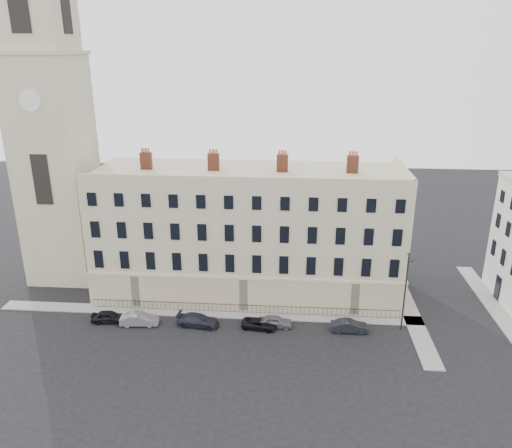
# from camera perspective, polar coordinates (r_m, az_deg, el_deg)

# --- Properties ---
(ground) EXTENTS (160.00, 160.00, 0.00)m
(ground) POSITION_cam_1_polar(r_m,az_deg,el_deg) (52.90, 4.57, -13.25)
(ground) COLOR black
(ground) RESTS_ON ground
(terrace) EXTENTS (36.22, 12.22, 17.00)m
(terrace) POSITION_cam_1_polar(r_m,az_deg,el_deg) (60.49, -0.87, -0.85)
(terrace) COLOR #BFB18E
(terrace) RESTS_ON ground
(church_tower) EXTENTS (8.00, 8.13, 44.00)m
(church_tower) POSITION_cam_1_polar(r_m,az_deg,el_deg) (66.15, -22.27, 9.50)
(church_tower) COLOR #BFB18E
(church_tower) RESTS_ON ground
(pavement_terrace) EXTENTS (48.00, 2.00, 0.12)m
(pavement_terrace) POSITION_cam_1_polar(r_m,az_deg,el_deg) (57.89, -5.52, -10.08)
(pavement_terrace) COLOR gray
(pavement_terrace) RESTS_ON ground
(pavement_east_return) EXTENTS (2.00, 24.00, 0.12)m
(pavement_east_return) POSITION_cam_1_polar(r_m,az_deg,el_deg) (61.29, 16.99, -9.13)
(pavement_east_return) COLOR gray
(pavement_east_return) RESTS_ON ground
(pavement_adjacent) EXTENTS (2.00, 20.00, 0.12)m
(pavement_adjacent) POSITION_cam_1_polar(r_m,az_deg,el_deg) (65.91, 25.22, -8.12)
(pavement_adjacent) COLOR gray
(pavement_adjacent) RESTS_ON ground
(railings) EXTENTS (35.00, 0.04, 0.96)m
(railings) POSITION_cam_1_polar(r_m,az_deg,el_deg) (57.48, -1.48, -9.65)
(railings) COLOR black
(railings) RESTS_ON ground
(car_a) EXTENTS (3.95, 1.84, 1.31)m
(car_a) POSITION_cam_1_polar(r_m,az_deg,el_deg) (58.02, -16.44, -10.12)
(car_a) COLOR black
(car_a) RESTS_ON ground
(car_b) EXTENTS (4.27, 1.80, 1.37)m
(car_b) POSITION_cam_1_polar(r_m,az_deg,el_deg) (56.63, -13.18, -10.55)
(car_b) COLOR slate
(car_b) RESTS_ON ground
(car_c) EXTENTS (4.78, 2.38, 1.33)m
(car_c) POSITION_cam_1_polar(r_m,az_deg,el_deg) (55.41, -6.65, -10.87)
(car_c) COLOR #22232E
(car_c) RESTS_ON ground
(car_d) EXTENTS (4.07, 2.29, 1.07)m
(car_d) POSITION_cam_1_polar(r_m,az_deg,el_deg) (54.66, 0.40, -11.33)
(car_d) COLOR black
(car_d) RESTS_ON ground
(car_e) EXTENTS (3.72, 1.59, 1.25)m
(car_e) POSITION_cam_1_polar(r_m,az_deg,el_deg) (54.98, 2.23, -11.04)
(car_e) COLOR slate
(car_e) RESTS_ON ground
(car_f) EXTENTS (3.98, 1.46, 1.30)m
(car_f) POSITION_cam_1_polar(r_m,az_deg,el_deg) (54.94, 10.66, -11.40)
(car_f) COLOR black
(car_f) RESTS_ON ground
(streetlamp) EXTENTS (0.39, 1.92, 8.89)m
(streetlamp) POSITION_cam_1_polar(r_m,az_deg,el_deg) (54.52, 16.72, -7.08)
(streetlamp) COLOR #2D2C31
(streetlamp) RESTS_ON ground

